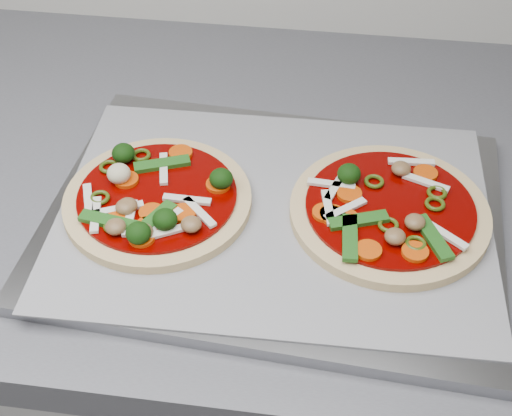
# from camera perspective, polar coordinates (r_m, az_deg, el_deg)

# --- Properties ---
(baking_tray) EXTENTS (0.47, 0.36, 0.01)m
(baking_tray) POSITION_cam_1_polar(r_m,az_deg,el_deg) (0.72, 1.46, -0.74)
(baking_tray) COLOR gray
(baking_tray) RESTS_ON countertop
(parchment) EXTENTS (0.43, 0.32, 0.00)m
(parchment) POSITION_cam_1_polar(r_m,az_deg,el_deg) (0.71, 1.47, -0.26)
(parchment) COLOR #939499
(parchment) RESTS_ON baking_tray
(pizza_left) EXTENTS (0.20, 0.20, 0.03)m
(pizza_left) POSITION_cam_1_polar(r_m,az_deg,el_deg) (0.72, -8.05, 0.69)
(pizza_left) COLOR tan
(pizza_left) RESTS_ON parchment
(pizza_right) EXTENTS (0.25, 0.25, 0.03)m
(pizza_right) POSITION_cam_1_polar(r_m,az_deg,el_deg) (0.71, 10.51, -0.19)
(pizza_right) COLOR tan
(pizza_right) RESTS_ON parchment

